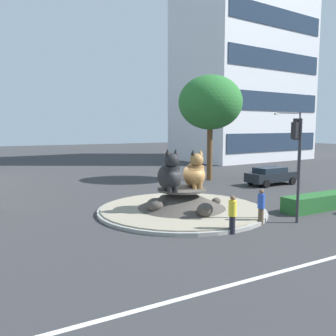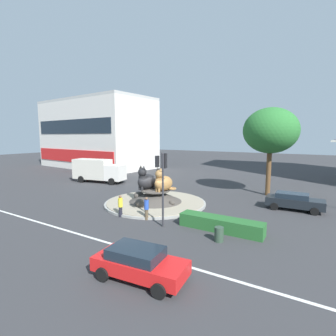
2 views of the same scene
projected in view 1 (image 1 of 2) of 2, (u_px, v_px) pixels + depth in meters
name	position (u px, v px, depth m)	size (l,w,h in m)	color
ground_plane	(182.00, 212.00, 20.19)	(160.00, 160.00, 0.00)	#333335
lane_centreline	(311.00, 264.00, 12.52)	(112.00, 0.20, 0.01)	silver
roundabout_island	(182.00, 203.00, 20.10)	(9.48, 9.48, 1.34)	gray
cat_statue_black	(170.00, 175.00, 19.30)	(1.99, 2.41, 2.31)	black
cat_statue_tabby	(195.00, 173.00, 20.33)	(1.94, 2.30, 2.20)	#9E703D
traffic_light_mast	(297.00, 147.00, 17.49)	(0.71, 0.56, 5.19)	#2D2D33
office_tower	(244.00, 67.00, 52.18)	(19.56, 13.67, 27.14)	silver
clipped_hedge_strip	(323.00, 201.00, 20.84)	(5.69, 1.20, 0.90)	#235B28
broadleaf_tree_behind_island	(210.00, 103.00, 31.42)	(5.64, 5.64, 9.33)	brown
streetlight_arm	(296.00, 139.00, 32.85)	(2.70, 0.74, 6.13)	#4C4C51
pedestrian_blue_shirt	(261.00, 206.00, 17.40)	(0.35, 0.35, 1.78)	brown
pedestrian_yellow_shirt	(232.00, 214.00, 15.93)	(0.36, 0.36, 1.75)	black
sedan_on_far_lane	(271.00, 175.00, 29.50)	(4.63, 2.06, 1.47)	black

